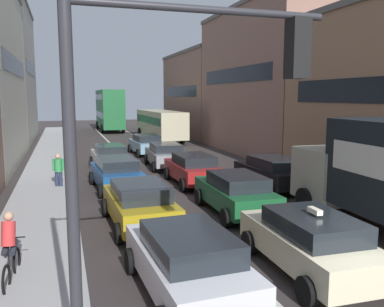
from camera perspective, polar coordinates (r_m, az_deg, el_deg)
The scene contains 19 objects.
sidewalk_left at distance 26.54m, azimuth -19.39°, elevation -1.59°, with size 2.60×64.00×0.14m, color #AEAEAE.
lane_stripe_left at distance 26.84m, azimuth -8.66°, elevation -1.26°, with size 0.16×60.00×0.01m, color silver.
lane_stripe_right at distance 27.56m, azimuth -1.66°, elevation -0.93°, with size 0.16×60.00×0.01m, color silver.
building_row_right at distance 32.47m, azimuth 11.39°, elevation 8.76°, with size 7.20×43.90×10.88m.
traffic_light_pole at distance 5.39m, azimuth -3.36°, elevation 3.04°, with size 3.58×0.38×5.50m.
taxi_centre_lane_front at distance 10.49m, azimuth 16.18°, elevation -11.72°, with size 2.17×4.35×1.66m.
sedan_left_lane_front at distance 8.99m, azimuth -0.68°, elevation -14.78°, with size 2.20×4.37×1.49m.
sedan_centre_lane_second at distance 15.08m, azimuth 6.13°, elevation -5.41°, with size 2.13×4.33×1.49m.
wagon_left_lane_second at distance 13.61m, azimuth -7.37°, elevation -6.89°, with size 2.16×4.35×1.49m.
hatchback_centre_lane_third at distance 19.88m, azimuth 0.12°, elevation -2.09°, with size 2.06×4.30×1.49m.
sedan_left_lane_third at distance 19.09m, azimuth -10.58°, elevation -2.66°, with size 2.25×4.39×1.49m.
coupe_centre_lane_fourth at distance 24.61m, azimuth -3.77°, elevation -0.16°, with size 2.23×4.38×1.49m.
sedan_left_lane_fourth at distance 24.28m, azimuth -11.42°, elevation -0.41°, with size 2.13×4.34×1.49m.
sedan_centre_lane_fifth at distance 30.29m, azimuth -6.44°, elevation 1.34°, with size 2.21×4.37×1.49m.
sedan_right_lane_behind_truck at distance 19.38m, azimuth 11.08°, elevation -2.51°, with size 2.17×4.36×1.49m.
bus_mid_queue_primary at distance 39.78m, azimuth -4.47°, elevation 4.34°, with size 2.96×10.55×2.90m.
bus_far_queue_secondary at distance 52.06m, azimuth -11.48°, elevation 6.24°, with size 2.83×10.51×5.06m.
cyclist_on_sidewalk at distance 10.30m, azimuth -24.13°, elevation -12.18°, with size 0.50×1.73×1.72m.
pedestrian_near_kerb at distance 19.85m, azimuth -18.21°, elevation -2.08°, with size 0.53×0.34×1.66m.
Camera 1 is at (-5.77, -6.19, 4.28)m, focal length 38.09 mm.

